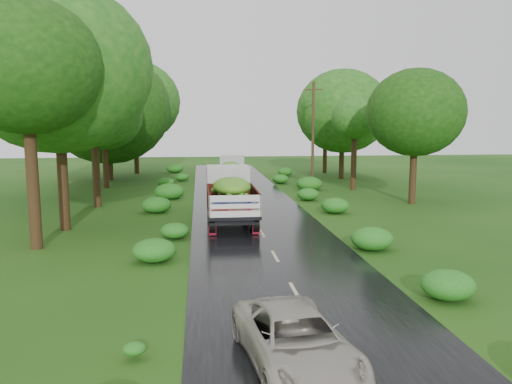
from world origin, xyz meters
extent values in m
plane|color=#14420E|center=(0.00, 0.00, 0.00)|extent=(120.00, 120.00, 0.00)
cube|color=black|center=(0.00, 5.00, 0.01)|extent=(6.50, 80.00, 0.02)
cube|color=#BFB78C|center=(0.00, -4.00, 0.02)|extent=(0.12, 1.60, 0.00)
cube|color=#BFB78C|center=(0.00, 0.00, 0.02)|extent=(0.12, 1.60, 0.00)
cube|color=#BFB78C|center=(0.00, 4.00, 0.02)|extent=(0.12, 1.60, 0.00)
cube|color=#BFB78C|center=(0.00, 8.00, 0.02)|extent=(0.12, 1.60, 0.00)
cube|color=#BFB78C|center=(0.00, 12.00, 0.02)|extent=(0.12, 1.60, 0.00)
cube|color=#BFB78C|center=(0.00, 16.00, 0.02)|extent=(0.12, 1.60, 0.00)
cube|color=#BFB78C|center=(0.00, 20.00, 0.02)|extent=(0.12, 1.60, 0.00)
cube|color=#BFB78C|center=(0.00, 24.00, 0.02)|extent=(0.12, 1.60, 0.00)
cube|color=#BFB78C|center=(0.00, 28.00, 0.02)|extent=(0.12, 1.60, 0.00)
cube|color=#BFB78C|center=(0.00, 32.00, 0.02)|extent=(0.12, 1.60, 0.00)
cube|color=#BFB78C|center=(0.00, 36.00, 0.02)|extent=(0.12, 1.60, 0.00)
cube|color=#BFB78C|center=(0.00, 40.00, 0.02)|extent=(0.12, 1.60, 0.00)
cube|color=black|center=(-1.31, 10.38, 0.66)|extent=(1.77, 5.76, 0.29)
cylinder|color=black|center=(-2.30, 12.48, 0.51)|extent=(0.29, 1.02, 1.02)
cylinder|color=black|center=(-0.31, 12.48, 0.51)|extent=(0.29, 1.02, 1.02)
cylinder|color=black|center=(-2.30, 9.07, 0.51)|extent=(0.29, 1.02, 1.02)
cylinder|color=black|center=(-0.31, 9.07, 0.51)|extent=(0.29, 1.02, 1.02)
cylinder|color=black|center=(-2.30, 8.02, 0.51)|extent=(0.29, 1.02, 1.02)
cylinder|color=black|center=(-0.31, 8.03, 0.51)|extent=(0.29, 1.02, 1.02)
cube|color=maroon|center=(-2.30, 7.68, 0.29)|extent=(0.35, 0.04, 0.46)
cube|color=maroon|center=(-0.31, 7.68, 0.29)|extent=(0.35, 0.04, 0.46)
cube|color=silver|center=(-1.31, 12.68, 1.78)|extent=(2.26, 1.94, 1.94)
cube|color=black|center=(-1.31, 9.31, 0.89)|extent=(2.35, 4.40, 0.16)
cube|color=#4A180D|center=(-2.44, 9.31, 1.46)|extent=(0.08, 4.40, 0.97)
cube|color=#4A180D|center=(-0.17, 9.31, 1.46)|extent=(0.08, 4.40, 0.97)
cube|color=#4A180D|center=(-1.31, 11.47, 1.46)|extent=(2.35, 0.08, 0.97)
cube|color=silver|center=(-1.30, 7.15, 1.46)|extent=(2.35, 0.08, 0.97)
ellipsoid|color=#4C8618|center=(-1.31, 9.31, 2.07)|extent=(1.98, 3.70, 1.02)
cube|color=black|center=(-0.34, 24.68, 0.58)|extent=(2.06, 5.15, 0.25)
cylinder|color=black|center=(-1.00, 26.58, 0.44)|extent=(0.34, 0.91, 0.89)
cylinder|color=black|center=(0.71, 26.40, 0.44)|extent=(0.34, 0.91, 0.89)
cylinder|color=black|center=(-1.32, 23.64, 0.44)|extent=(0.34, 0.91, 0.89)
cylinder|color=black|center=(0.40, 23.46, 0.44)|extent=(0.34, 0.91, 0.89)
cylinder|color=black|center=(-1.42, 22.73, 0.44)|extent=(0.34, 0.91, 0.89)
cylinder|color=black|center=(0.30, 22.55, 0.44)|extent=(0.34, 0.91, 0.89)
cube|color=maroon|center=(-1.45, 22.43, 0.25)|extent=(0.30, 0.07, 0.40)
cube|color=maroon|center=(0.27, 22.25, 0.25)|extent=(0.30, 0.07, 0.40)
cube|color=silver|center=(-0.13, 26.67, 1.55)|extent=(2.13, 1.89, 1.69)
cube|color=black|center=(-0.44, 23.75, 0.77)|extent=(2.44, 4.02, 0.14)
cube|color=navy|center=(-1.42, 23.86, 1.27)|extent=(0.48, 3.81, 0.85)
cube|color=navy|center=(0.54, 23.65, 1.27)|extent=(0.48, 3.81, 0.85)
cube|color=navy|center=(-0.24, 25.62, 1.27)|extent=(2.04, 0.29, 0.85)
cube|color=silver|center=(-0.64, 21.88, 1.27)|extent=(2.04, 0.29, 0.85)
ellipsoid|color=#4C8618|center=(-0.44, 23.75, 1.80)|extent=(2.05, 3.38, 0.89)
imported|color=#AFA79C|center=(-0.89, -4.70, 0.62)|extent=(2.54, 4.54, 1.20)
cylinder|color=#382616|center=(6.14, 24.56, 4.12)|extent=(0.29, 0.29, 8.25)
cube|color=#382616|center=(6.14, 24.56, 7.63)|extent=(1.38, 0.63, 0.10)
cylinder|color=black|center=(-9.49, 6.32, 4.14)|extent=(0.48, 0.48, 8.28)
ellipsoid|color=#103B0B|center=(-9.49, 6.32, 7.28)|extent=(3.44, 3.44, 3.10)
cylinder|color=black|center=(-9.27, 9.89, 4.31)|extent=(0.49, 0.49, 8.61)
ellipsoid|color=#103B0B|center=(-9.27, 9.89, 7.58)|extent=(4.18, 4.18, 3.76)
cylinder|color=black|center=(-9.03, 16.39, 3.61)|extent=(0.45, 0.45, 7.22)
ellipsoid|color=#103B0B|center=(-9.03, 16.39, 6.36)|extent=(3.48, 3.48, 3.13)
cylinder|color=black|center=(-11.97, 20.14, 4.35)|extent=(0.49, 0.49, 8.70)
ellipsoid|color=#103B0B|center=(-11.97, 20.14, 7.65)|extent=(4.10, 4.10, 3.69)
cylinder|color=black|center=(-10.11, 25.39, 3.23)|extent=(0.44, 0.44, 6.46)
ellipsoid|color=#103B0B|center=(-10.11, 25.39, 5.69)|extent=(3.47, 3.47, 3.12)
cylinder|color=black|center=(-10.72, 30.94, 3.59)|extent=(0.45, 0.45, 7.18)
ellipsoid|color=#103B0B|center=(-10.72, 30.94, 6.32)|extent=(4.66, 4.66, 4.19)
cylinder|color=black|center=(-9.11, 36.48, 4.03)|extent=(0.47, 0.47, 8.07)
ellipsoid|color=#103B0B|center=(-9.11, 36.48, 7.10)|extent=(4.23, 4.23, 3.81)
cylinder|color=black|center=(10.52, 15.50, 3.24)|extent=(0.44, 0.44, 6.49)
ellipsoid|color=#165314|center=(10.52, 15.50, 5.71)|extent=(3.48, 3.48, 3.13)
cylinder|color=black|center=(8.71, 21.98, 3.07)|extent=(0.43, 0.43, 6.15)
ellipsoid|color=#165314|center=(8.71, 21.98, 5.41)|extent=(2.64, 2.64, 2.38)
cylinder|color=black|center=(9.98, 29.60, 3.45)|extent=(0.45, 0.45, 6.91)
ellipsoid|color=#165314|center=(9.98, 29.60, 6.08)|extent=(4.08, 4.08, 3.67)
cylinder|color=black|center=(9.77, 34.85, 2.79)|extent=(0.41, 0.41, 5.58)
ellipsoid|color=#165314|center=(9.77, 34.85, 4.91)|extent=(3.08, 3.08, 2.77)
camera|label=1|loc=(-2.82, -14.40, 5.13)|focal=35.00mm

